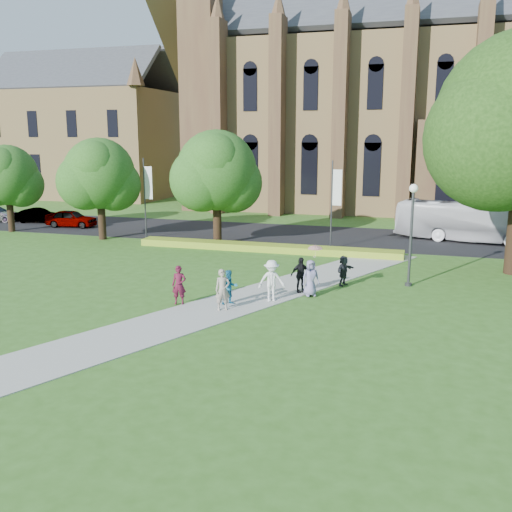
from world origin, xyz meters
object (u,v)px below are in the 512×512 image
(tour_coach, at_px, (472,221))
(car_0, at_px, (71,218))
(streetlamp, at_px, (412,223))
(car_1, at_px, (38,215))
(pedestrian_0, at_px, (179,285))

(tour_coach, distance_m, car_0, 32.14)
(streetlamp, bearing_deg, car_0, 157.20)
(car_1, bearing_deg, tour_coach, -96.15)
(pedestrian_0, bearing_deg, tour_coach, 43.38)
(tour_coach, xyz_separation_m, car_1, (-36.32, -1.14, -0.85))
(car_0, height_order, car_1, car_0)
(car_1, bearing_deg, pedestrian_0, -139.02)
(pedestrian_0, bearing_deg, car_0, 121.71)
(car_0, height_order, pedestrian_0, pedestrian_0)
(pedestrian_0, bearing_deg, car_1, 125.78)
(streetlamp, distance_m, car_0, 30.68)
(streetlamp, relative_size, pedestrian_0, 2.93)
(car_1, distance_m, pedestrian_0, 29.93)
(car_1, relative_size, pedestrian_0, 2.18)
(tour_coach, bearing_deg, car_0, 106.28)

